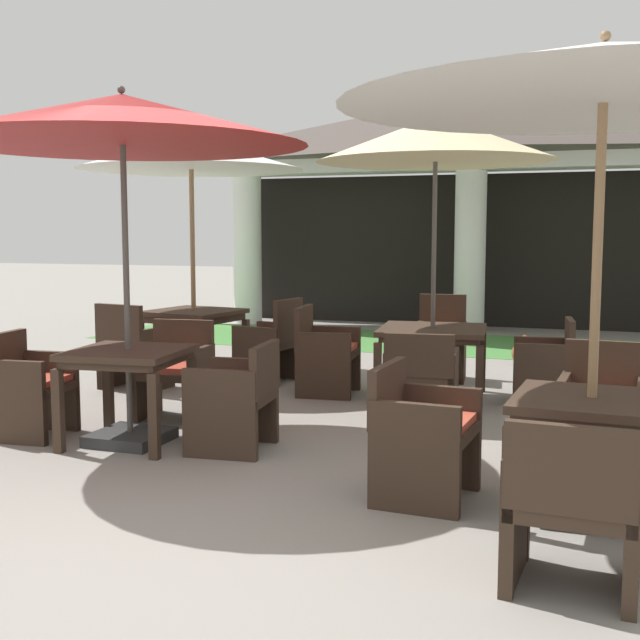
# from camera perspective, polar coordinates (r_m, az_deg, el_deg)

# --- Properties ---
(ground_plane) EXTENTS (60.00, 60.00, 0.00)m
(ground_plane) POSITION_cam_1_polar(r_m,az_deg,el_deg) (4.91, -7.09, -13.55)
(ground_plane) COLOR gray
(background_pavilion) EXTENTS (9.19, 2.47, 3.84)m
(background_pavilion) POSITION_cam_1_polar(r_m,az_deg,el_deg) (13.70, 10.72, 11.51)
(background_pavilion) COLOR white
(background_pavilion) RESTS_ON ground
(lawn_strip) EXTENTS (10.99, 2.45, 0.01)m
(lawn_strip) POSITION_cam_1_polar(r_m,az_deg,el_deg) (12.10, 9.24, -1.66)
(lawn_strip) COLOR #47843D
(lawn_strip) RESTS_ON ground
(patio_table_near_foreground) EXTENTS (0.90, 0.90, 0.72)m
(patio_table_near_foreground) POSITION_cam_1_polar(r_m,az_deg,el_deg) (4.90, 18.55, -6.35)
(patio_table_near_foreground) COLOR #38281E
(patio_table_near_foreground) RESTS_ON ground
(patio_umbrella_near_foreground) EXTENTS (2.94, 2.94, 2.74)m
(patio_umbrella_near_foreground) POSITION_cam_1_polar(r_m,az_deg,el_deg) (4.86, 19.36, 15.88)
(patio_umbrella_near_foreground) COLOR #2D2D2D
(patio_umbrella_near_foreground) RESTS_ON ground
(patio_chair_near_foreground_south) EXTENTS (0.62, 0.58, 0.83)m
(patio_chair_near_foreground_south) POSITION_cam_1_polar(r_m,az_deg,el_deg) (4.00, 17.38, -12.48)
(patio_chair_near_foreground_south) COLOR #38281E
(patio_chair_near_foreground_south) RESTS_ON ground
(patio_chair_near_foreground_west) EXTENTS (0.60, 0.67, 0.84)m
(patio_chair_near_foreground_west) POSITION_cam_1_polar(r_m,az_deg,el_deg) (5.11, 7.16, -7.89)
(patio_chair_near_foreground_west) COLOR #38281E
(patio_chair_near_foreground_west) RESTS_ON ground
(patio_chair_near_foreground_north) EXTENTS (0.60, 0.58, 0.89)m
(patio_chair_near_foreground_north) POSITION_cam_1_polar(r_m,az_deg,el_deg) (5.92, 19.19, -6.25)
(patio_chair_near_foreground_north) COLOR #38281E
(patio_chair_near_foreground_north) RESTS_ON ground
(patio_table_mid_left) EXTENTS (1.13, 1.13, 0.72)m
(patio_table_mid_left) POSITION_cam_1_polar(r_m,az_deg,el_deg) (8.07, 7.93, -1.14)
(patio_table_mid_left) COLOR #38281E
(patio_table_mid_left) RESTS_ON ground
(patio_umbrella_mid_left) EXTENTS (2.31, 2.31, 2.82)m
(patio_umbrella_mid_left) POSITION_cam_1_polar(r_m,az_deg,el_deg) (8.04, 8.14, 12.35)
(patio_umbrella_mid_left) COLOR #2D2D2D
(patio_umbrella_mid_left) RESTS_ON ground
(patio_chair_mid_left_north) EXTENTS (0.60, 0.57, 0.94)m
(patio_chair_mid_left_north) POSITION_cam_1_polar(r_m,az_deg,el_deg) (9.17, 8.51, -1.53)
(patio_chair_mid_left_north) COLOR #38281E
(patio_chair_mid_left_north) RESTS_ON ground
(patio_chair_mid_left_south) EXTENTS (0.66, 0.62, 0.81)m
(patio_chair_mid_left_south) POSITION_cam_1_polar(r_m,az_deg,el_deg) (7.03, 7.13, -4.10)
(patio_chair_mid_left_south) COLOR #38281E
(patio_chair_mid_left_south) RESTS_ON ground
(patio_chair_mid_left_east) EXTENTS (0.60, 0.62, 0.83)m
(patio_chair_mid_left_east) POSITION_cam_1_polar(r_m,az_deg,el_deg) (8.08, 15.62, -3.00)
(patio_chair_mid_left_east) COLOR #38281E
(patio_chair_mid_left_east) RESTS_ON ground
(patio_chair_mid_left_west) EXTENTS (0.63, 0.65, 0.90)m
(patio_chair_mid_left_west) POSITION_cam_1_polar(r_m,az_deg,el_deg) (8.26, 0.35, -2.36)
(patio_chair_mid_left_west) COLOR #38281E
(patio_chair_mid_left_west) RESTS_ON ground
(patio_table_mid_right) EXTENTS (0.93, 0.93, 0.75)m
(patio_table_mid_right) POSITION_cam_1_polar(r_m,az_deg,el_deg) (6.50, -13.33, -2.95)
(patio_table_mid_right) COLOR #38281E
(patio_table_mid_right) RESTS_ON ground
(patio_umbrella_mid_right) EXTENTS (2.82, 2.82, 2.75)m
(patio_umbrella_mid_right) POSITION_cam_1_polar(r_m,az_deg,el_deg) (6.47, -13.75, 13.32)
(patio_umbrella_mid_right) COLOR #2D2D2D
(patio_umbrella_mid_right) RESTS_ON ground
(patio_chair_mid_right_west) EXTENTS (0.59, 0.61, 0.85)m
(patio_chair_mid_right_west) POSITION_cam_1_polar(r_m,az_deg,el_deg) (6.98, -19.81, -4.49)
(patio_chair_mid_right_west) COLOR #38281E
(patio_chair_mid_right_west) RESTS_ON ground
(patio_chair_mid_right_north) EXTENTS (0.64, 0.60, 0.86)m
(patio_chair_mid_right_north) POSITION_cam_1_polar(r_m,az_deg,el_deg) (7.33, -10.17, -3.68)
(patio_chair_mid_right_north) COLOR #38281E
(patio_chair_mid_right_north) RESTS_ON ground
(patio_chair_mid_right_east) EXTENTS (0.63, 0.66, 0.82)m
(patio_chair_mid_right_east) POSITION_cam_1_polar(r_m,az_deg,el_deg) (6.20, -5.90, -5.49)
(patio_chair_mid_right_east) COLOR #38281E
(patio_chair_mid_right_east) RESTS_ON ground
(patio_table_far_back) EXTENTS (1.08, 1.08, 0.75)m
(patio_table_far_back) POSITION_cam_1_polar(r_m,az_deg,el_deg) (9.54, -8.87, 0.09)
(patio_table_far_back) COLOR #38281E
(patio_table_far_back) RESTS_ON ground
(patio_umbrella_far_back) EXTENTS (2.57, 2.57, 2.79)m
(patio_umbrella_far_back) POSITION_cam_1_polar(r_m,az_deg,el_deg) (9.52, -9.07, 11.35)
(patio_umbrella_far_back) COLOR #2D2D2D
(patio_umbrella_far_back) RESTS_ON ground
(patio_chair_far_back_south) EXTENTS (0.69, 0.63, 0.91)m
(patio_chair_far_back_south) POSITION_cam_1_polar(r_m,az_deg,el_deg) (8.75, -13.04, -2.05)
(patio_chair_far_back_south) COLOR #38281E
(patio_chair_far_back_south) RESTS_ON ground
(patio_chair_far_back_east) EXTENTS (0.67, 0.65, 0.92)m
(patio_chair_far_back_east) POSITION_cam_1_polar(r_m,az_deg,el_deg) (8.97, -3.47, -1.73)
(patio_chair_far_back_east) COLOR #38281E
(patio_chair_far_back_east) RESTS_ON ground
(terracotta_urn) EXTENTS (0.31, 0.31, 0.38)m
(terracotta_urn) POSITION_cam_1_polar(r_m,az_deg,el_deg) (10.37, 14.19, -2.27)
(terracotta_urn) COLOR brown
(terracotta_urn) RESTS_ON ground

